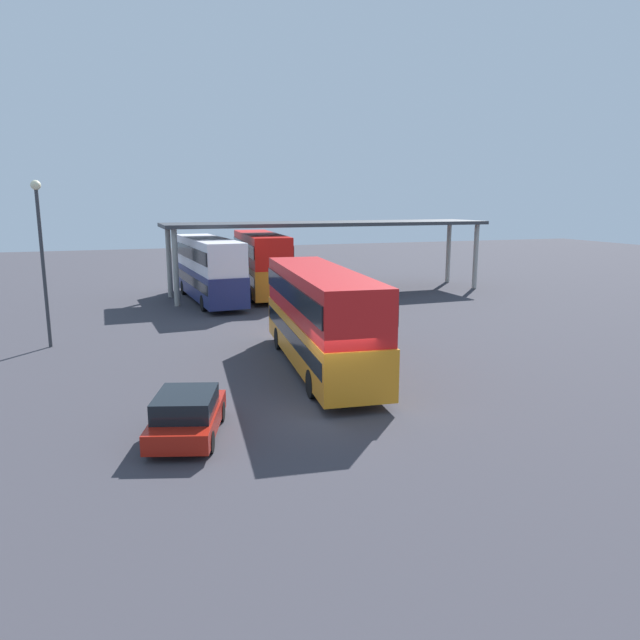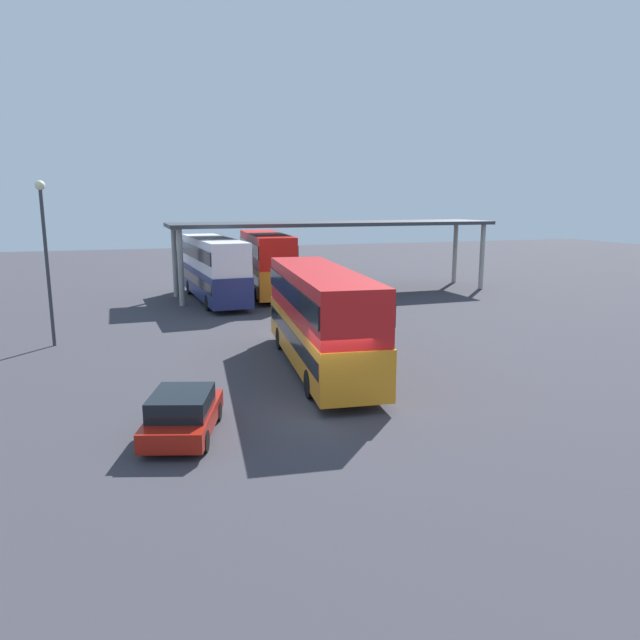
# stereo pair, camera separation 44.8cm
# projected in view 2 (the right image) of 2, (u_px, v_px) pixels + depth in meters

# --- Properties ---
(ground_plane) EXTENTS (140.00, 140.00, 0.00)m
(ground_plane) POSITION_uv_depth(u_px,v_px,m) (327.00, 411.00, 19.06)
(ground_plane) COLOR #38373E
(double_decker_main) EXTENTS (3.51, 11.48, 4.02)m
(double_decker_main) POSITION_uv_depth(u_px,v_px,m) (320.00, 315.00, 23.47)
(double_decker_main) COLOR orange
(double_decker_main) RESTS_ON ground_plane
(parked_hatchback) EXTENTS (2.76, 4.12, 1.35)m
(parked_hatchback) POSITION_uv_depth(u_px,v_px,m) (183.00, 414.00, 16.88)
(parked_hatchback) COLOR #9F190E
(parked_hatchback) RESTS_ON ground_plane
(double_decker_near_canopy) EXTENTS (3.22, 11.70, 4.24)m
(double_decker_near_canopy) POSITION_uv_depth(u_px,v_px,m) (213.00, 267.00, 39.56)
(double_decker_near_canopy) COLOR navy
(double_decker_near_canopy) RESTS_ON ground_plane
(double_decker_mid_row) EXTENTS (3.39, 11.60, 4.39)m
(double_decker_mid_row) POSITION_uv_depth(u_px,v_px,m) (266.00, 261.00, 42.46)
(double_decker_mid_row) COLOR orange
(double_decker_mid_row) RESTS_ON ground_plane
(depot_canopy) EXTENTS (23.91, 5.59, 5.18)m
(depot_canopy) POSITION_uv_depth(u_px,v_px,m) (335.00, 226.00, 42.62)
(depot_canopy) COLOR #33353A
(depot_canopy) RESTS_ON ground_plane
(lamppost_tall) EXTENTS (0.44, 0.44, 7.58)m
(lamppost_tall) POSITION_uv_depth(u_px,v_px,m) (45.00, 243.00, 26.67)
(lamppost_tall) COLOR #33353A
(lamppost_tall) RESTS_ON ground_plane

